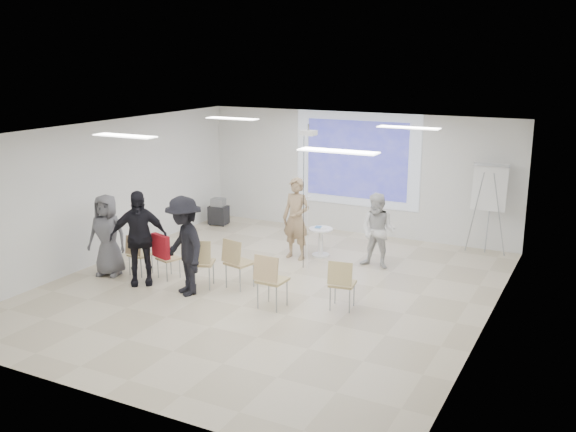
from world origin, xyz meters
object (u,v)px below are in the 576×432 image
at_px(chair_far_left, 138,252).
at_px(audience_left, 138,231).
at_px(player_left, 296,213).
at_px(chair_left_mid, 165,256).
at_px(player_right, 378,227).
at_px(laptop, 202,261).
at_px(pedestal_table, 321,240).
at_px(chair_right_far, 341,281).
at_px(chair_center, 237,259).
at_px(chair_right_inner, 270,277).
at_px(av_cart, 219,213).
at_px(flipchart_easel, 490,188).
at_px(audience_mid, 184,239).
at_px(audience_outer, 107,230).
at_px(chair_left_inner, 200,260).

height_order(chair_far_left, audience_left, audience_left).
distance_m(player_left, chair_left_mid, 2.98).
relative_size(player_right, laptop, 4.90).
relative_size(pedestal_table, chair_right_far, 0.72).
xyz_separation_m(chair_center, chair_right_inner, (1.04, -0.59, 0.01)).
bearing_deg(av_cart, chair_far_left, -86.45).
bearing_deg(av_cart, chair_center, -59.59).
bearing_deg(pedestal_table, player_right, -7.12).
bearing_deg(chair_right_far, player_right, 86.59).
xyz_separation_m(player_left, chair_center, (-0.16, -2.21, -0.43)).
relative_size(player_right, chair_right_far, 1.92).
bearing_deg(player_right, av_cart, 166.97).
distance_m(chair_center, flipchart_easel, 5.90).
bearing_deg(av_cart, laptop, -67.47).
height_order(laptop, flipchart_easel, flipchart_easel).
xyz_separation_m(audience_mid, flipchart_easel, (4.49, 5.10, 0.45)).
height_order(chair_left_mid, audience_outer, audience_outer).
height_order(audience_left, av_cart, audience_left).
bearing_deg(audience_outer, chair_left_inner, -8.15).
height_order(chair_center, chair_right_far, chair_center).
relative_size(player_left, av_cart, 2.88).
bearing_deg(player_right, audience_mid, -127.40).
bearing_deg(audience_mid, pedestal_table, 100.36).
bearing_deg(chair_center, audience_mid, -123.82).
bearing_deg(audience_outer, pedestal_table, 29.78).
relative_size(chair_center, av_cart, 1.40).
bearing_deg(chair_far_left, laptop, 5.68).
distance_m(player_left, audience_outer, 3.95).
relative_size(player_right, audience_left, 0.82).
distance_m(player_right, chair_center, 3.12).
bearing_deg(chair_far_left, player_left, 50.40).
bearing_deg(flipchart_easel, audience_mid, -131.80).
height_order(chair_center, audience_mid, audience_mid).
bearing_deg(chair_left_inner, pedestal_table, 45.46).
distance_m(player_right, audience_mid, 4.07).
relative_size(pedestal_table, av_cart, 0.93).
relative_size(chair_far_left, chair_center, 0.85).
height_order(pedestal_table, chair_far_left, chair_far_left).
bearing_deg(audience_left, audience_mid, -39.37).
distance_m(chair_left_mid, chair_right_far, 3.72).
relative_size(player_left, audience_left, 0.95).
bearing_deg(chair_far_left, chair_right_far, 6.16).
bearing_deg(flipchart_easel, pedestal_table, -150.49).
relative_size(chair_left_mid, chair_right_inner, 0.81).
xyz_separation_m(chair_left_mid, chair_right_inner, (2.59, -0.42, 0.11)).
distance_m(player_right, chair_right_far, 2.52).
xyz_separation_m(pedestal_table, player_left, (-0.42, -0.38, 0.65)).
bearing_deg(chair_far_left, chair_center, 10.55).
bearing_deg(chair_left_mid, chair_right_inner, 8.80).
height_order(chair_right_inner, audience_left, audience_left).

